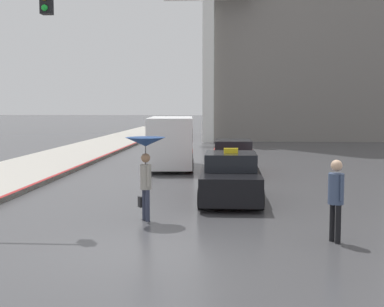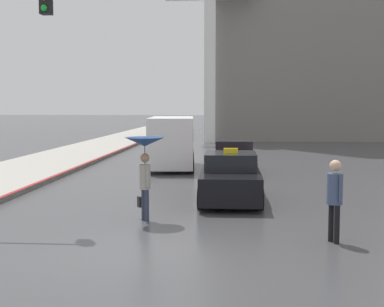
{
  "view_description": "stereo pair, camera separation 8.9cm",
  "coord_description": "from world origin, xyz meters",
  "px_view_note": "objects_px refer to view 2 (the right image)",
  "views": [
    {
      "loc": [
        1.74,
        -10.39,
        3.0
      ],
      "look_at": [
        0.55,
        7.17,
        1.4
      ],
      "focal_mm": 50.0,
      "sensor_mm": 36.0,
      "label": 1
    },
    {
      "loc": [
        1.83,
        -10.39,
        3.0
      ],
      "look_at": [
        0.55,
        7.17,
        1.4
      ],
      "focal_mm": 50.0,
      "sensor_mm": 36.0,
      "label": 2
    }
  ],
  "objects_px": {
    "taxi": "(231,179)",
    "sedan_red": "(234,158)",
    "monument_cross": "(210,26)",
    "pedestrian_man": "(335,193)",
    "ambulance_van": "(172,140)",
    "pedestrian_with_umbrella": "(145,154)"
  },
  "relations": [
    {
      "from": "taxi",
      "to": "sedan_red",
      "type": "relative_size",
      "value": 0.91
    },
    {
      "from": "monument_cross",
      "to": "pedestrian_man",
      "type": "bearing_deg",
      "value": -82.79
    },
    {
      "from": "sedan_red",
      "to": "monument_cross",
      "type": "xyz_separation_m",
      "value": [
        -1.85,
        19.56,
        8.59
      ]
    },
    {
      "from": "ambulance_van",
      "to": "pedestrian_man",
      "type": "relative_size",
      "value": 2.98
    },
    {
      "from": "ambulance_van",
      "to": "monument_cross",
      "type": "height_order",
      "value": "monument_cross"
    },
    {
      "from": "monument_cross",
      "to": "sedan_red",
      "type": "bearing_deg",
      "value": -84.61
    },
    {
      "from": "pedestrian_with_umbrella",
      "to": "pedestrian_man",
      "type": "relative_size",
      "value": 1.19
    },
    {
      "from": "sedan_red",
      "to": "pedestrian_man",
      "type": "bearing_deg",
      "value": 100.2
    },
    {
      "from": "pedestrian_man",
      "to": "ambulance_van",
      "type": "bearing_deg",
      "value": 176.92
    },
    {
      "from": "taxi",
      "to": "monument_cross",
      "type": "bearing_deg",
      "value": -86.31
    },
    {
      "from": "pedestrian_with_umbrella",
      "to": "ambulance_van",
      "type": "bearing_deg",
      "value": -26.77
    },
    {
      "from": "taxi",
      "to": "monument_cross",
      "type": "distance_m",
      "value": 27.76
    },
    {
      "from": "pedestrian_with_umbrella",
      "to": "monument_cross",
      "type": "height_order",
      "value": "monument_cross"
    },
    {
      "from": "sedan_red",
      "to": "monument_cross",
      "type": "relative_size",
      "value": 0.28
    },
    {
      "from": "sedan_red",
      "to": "pedestrian_man",
      "type": "relative_size",
      "value": 2.56
    },
    {
      "from": "taxi",
      "to": "monument_cross",
      "type": "height_order",
      "value": "monument_cross"
    },
    {
      "from": "taxi",
      "to": "monument_cross",
      "type": "xyz_separation_m",
      "value": [
        -1.7,
        26.35,
        8.57
      ]
    },
    {
      "from": "sedan_red",
      "to": "ambulance_van",
      "type": "xyz_separation_m",
      "value": [
        -2.95,
        1.81,
        0.67
      ]
    },
    {
      "from": "taxi",
      "to": "ambulance_van",
      "type": "distance_m",
      "value": 9.07
    },
    {
      "from": "taxi",
      "to": "sedan_red",
      "type": "xyz_separation_m",
      "value": [
        0.15,
        6.79,
        -0.02
      ]
    },
    {
      "from": "taxi",
      "to": "pedestrian_man",
      "type": "height_order",
      "value": "pedestrian_man"
    },
    {
      "from": "ambulance_van",
      "to": "monument_cross",
      "type": "xyz_separation_m",
      "value": [
        1.1,
        17.75,
        7.92
      ]
    }
  ]
}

